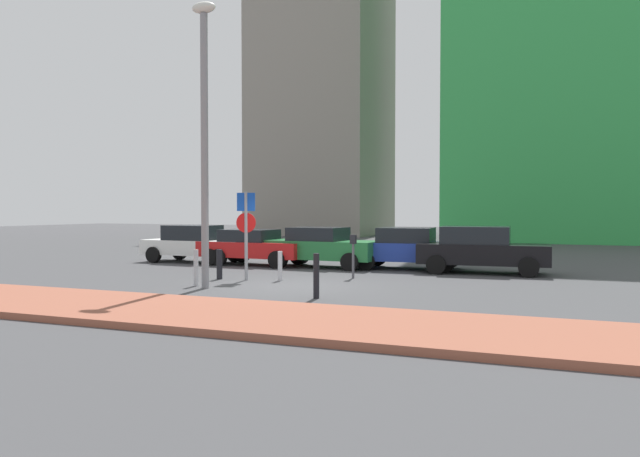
# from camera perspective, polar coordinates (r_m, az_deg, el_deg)

# --- Properties ---
(ground_plane) EXTENTS (120.00, 120.00, 0.00)m
(ground_plane) POSITION_cam_1_polar(r_m,az_deg,el_deg) (16.93, -2.86, -5.43)
(ground_plane) COLOR #424244
(sidewalk_brick) EXTENTS (40.00, 3.24, 0.14)m
(sidewalk_brick) POSITION_cam_1_polar(r_m,az_deg,el_deg) (12.47, -12.75, -7.75)
(sidewalk_brick) COLOR #93513D
(sidewalk_brick) RESTS_ON ground
(parked_car_white) EXTENTS (4.68, 2.08, 1.50)m
(parked_car_white) POSITION_cam_1_polar(r_m,az_deg,el_deg) (24.76, -11.63, -1.42)
(parked_car_white) COLOR white
(parked_car_white) RESTS_ON ground
(parked_car_red) EXTENTS (4.39, 2.13, 1.37)m
(parked_car_red) POSITION_cam_1_polar(r_m,az_deg,el_deg) (23.28, -6.36, -1.70)
(parked_car_red) COLOR red
(parked_car_red) RESTS_ON ground
(parked_car_green) EXTENTS (4.23, 2.21, 1.48)m
(parked_car_green) POSITION_cam_1_polar(r_m,az_deg,el_deg) (22.21, 0.25, -1.72)
(parked_car_green) COLOR #237238
(parked_car_green) RESTS_ON ground
(parked_car_blue) EXTENTS (4.09, 2.17, 1.49)m
(parked_car_blue) POSITION_cam_1_polar(r_m,az_deg,el_deg) (21.74, 8.38, -1.82)
(parked_car_blue) COLOR #1E389E
(parked_car_blue) RESTS_ON ground
(parked_car_black) EXTENTS (4.30, 2.03, 1.57)m
(parked_car_black) POSITION_cam_1_polar(r_m,az_deg,el_deg) (20.79, 15.03, -1.90)
(parked_car_black) COLOR black
(parked_car_black) RESTS_ON ground
(parking_sign_post) EXTENTS (0.59, 0.17, 2.67)m
(parking_sign_post) POSITION_cam_1_polar(r_m,az_deg,el_deg) (18.21, -7.03, 0.34)
(parking_sign_post) COLOR gray
(parking_sign_post) RESTS_ON ground
(parking_meter) EXTENTS (0.18, 0.14, 1.35)m
(parking_meter) POSITION_cam_1_polar(r_m,az_deg,el_deg) (18.67, 3.17, -2.05)
(parking_meter) COLOR #4C4C51
(parking_meter) RESTS_ON ground
(street_lamp) EXTENTS (0.70, 0.36, 7.68)m
(street_lamp) POSITION_cam_1_polar(r_m,az_deg,el_deg) (16.67, -10.91, 9.84)
(street_lamp) COLOR gray
(street_lamp) RESTS_ON ground
(traffic_bollard_near) EXTENTS (0.13, 0.13, 1.02)m
(traffic_bollard_near) POSITION_cam_1_polar(r_m,az_deg,el_deg) (17.13, -11.68, -3.67)
(traffic_bollard_near) COLOR #B7B7BC
(traffic_bollard_near) RESTS_ON ground
(traffic_bollard_mid) EXTENTS (0.14, 0.14, 0.89)m
(traffic_bollard_mid) POSITION_cam_1_polar(r_m,az_deg,el_deg) (18.05, -3.81, -3.57)
(traffic_bollard_mid) COLOR #B7B7BC
(traffic_bollard_mid) RESTS_ON ground
(traffic_bollard_far) EXTENTS (0.14, 0.14, 1.08)m
(traffic_bollard_far) POSITION_cam_1_polar(r_m,az_deg,el_deg) (14.42, -0.35, -4.52)
(traffic_bollard_far) COLOR black
(traffic_bollard_far) RESTS_ON ground
(traffic_bollard_edge) EXTENTS (0.18, 0.18, 0.91)m
(traffic_bollard_edge) POSITION_cam_1_polar(r_m,az_deg,el_deg) (18.67, -9.52, -3.38)
(traffic_bollard_edge) COLOR black
(traffic_bollard_edge) RESTS_ON ground
(building_colorful_midrise) EXTENTS (18.34, 12.04, 31.41)m
(building_colorful_midrise) POSITION_cam_1_polar(r_m,az_deg,el_deg) (47.82, 24.20, 18.12)
(building_colorful_midrise) COLOR green
(building_colorful_midrise) RESTS_ON ground
(building_under_construction) EXTENTS (10.27, 10.79, 25.00)m
(building_under_construction) POSITION_cam_1_polar(r_m,az_deg,el_deg) (54.17, 0.29, 12.82)
(building_under_construction) COLOR gray
(building_under_construction) RESTS_ON ground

